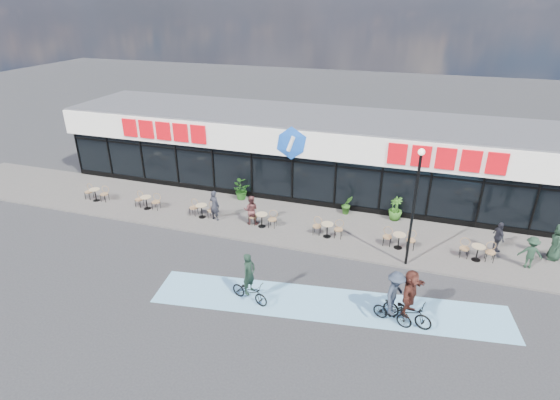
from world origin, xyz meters
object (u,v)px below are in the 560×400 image
potted_plant_right (396,209)px  cyclist_a (394,299)px  potted_plant_mid (347,205)px  cyclist_b (409,301)px  pedestrian_a (557,242)px  pedestrian_b (498,237)px  pedestrian_c (531,252)px  potted_plant_left (240,190)px  lamp_post (415,199)px  bistro_set_0 (96,193)px  patron_right (251,210)px  patron_left (215,205)px

potted_plant_right → cyclist_a: (0.58, -8.41, 0.31)m
potted_plant_mid → cyclist_b: cyclist_b is taller
pedestrian_a → cyclist_a: size_ratio=0.80×
pedestrian_b → pedestrian_c: 1.59m
potted_plant_left → potted_plant_right: potted_plant_right is taller
cyclist_a → potted_plant_mid: bearing=110.9°
lamp_post → cyclist_a: size_ratio=2.46×
pedestrian_b → lamp_post: bearing=101.2°
cyclist_b → potted_plant_mid: bearing=114.4°
cyclist_b → bistro_set_0: bearing=163.6°
potted_plant_left → potted_plant_mid: potted_plant_left is taller
potted_plant_mid → potted_plant_right: (2.59, 0.10, 0.11)m
bistro_set_0 → cyclist_b: bearing=-16.4°
bistro_set_0 → pedestrian_a: (24.30, 1.09, 0.43)m
cyclist_a → cyclist_b: cyclist_b is taller
patron_right → patron_left: bearing=-8.7°
patron_left → bistro_set_0: bearing=15.4°
bistro_set_0 → potted_plant_right: size_ratio=1.18×
pedestrian_a → potted_plant_mid: bearing=-91.8°
bistro_set_0 → patron_right: (9.81, 0.04, 0.35)m
patron_right → pedestrian_c: bearing=166.9°
patron_left → cyclist_b: size_ratio=0.75×
patron_left → patron_right: (2.03, 0.15, -0.04)m
patron_left → lamp_post: bearing=-171.2°
pedestrian_a → pedestrian_c: 1.67m
lamp_post → cyclist_b: size_ratio=2.40×
potted_plant_left → cyclist_b: size_ratio=0.50×
patron_right → cyclist_a: bearing=131.6°
pedestrian_c → cyclist_b: 7.25m
potted_plant_left → potted_plant_right: size_ratio=0.88×
lamp_post → potted_plant_right: size_ratio=4.18×
lamp_post → cyclist_b: 4.57m
potted_plant_mid → potted_plant_right: size_ratio=0.83×
patron_left → pedestrian_b: 14.14m
bistro_set_0 → cyclist_a: (17.61, -5.52, 0.51)m
pedestrian_c → potted_plant_left: bearing=-8.8°
lamp_post → potted_plant_left: (-9.83, 4.19, -2.65)m
pedestrian_a → cyclist_b: size_ratio=0.78×
potted_plant_right → patron_right: bearing=-158.4°
pedestrian_b → cyclist_a: size_ratio=0.69×
patron_right → potted_plant_left: bearing=-70.1°
potted_plant_left → pedestrian_b: (13.82, -1.74, 0.19)m
patron_right → pedestrian_a: size_ratio=0.91×
patron_left → pedestrian_a: 16.56m
pedestrian_b → potted_plant_left: bearing=62.5°
lamp_post → potted_plant_mid: lamp_post is taller
pedestrian_c → cyclist_a: bearing=47.0°
potted_plant_mid → pedestrian_c: bearing=-18.1°
patron_right → lamp_post: bearing=157.0°
lamp_post → potted_plant_left: lamp_post is taller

